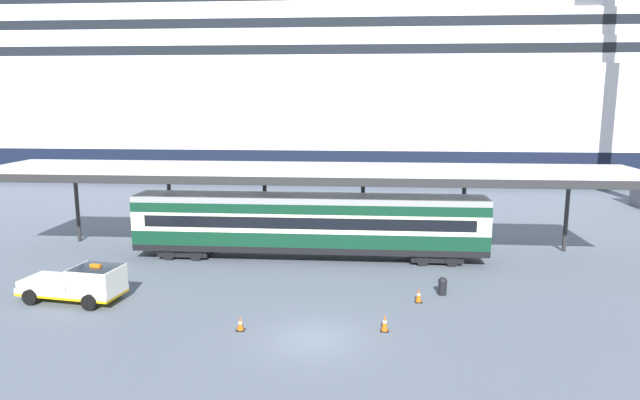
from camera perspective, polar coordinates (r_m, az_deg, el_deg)
name	(u,v)px	position (r m, az deg, el deg)	size (l,w,h in m)	color
ground_plane	(314,339)	(24.89, -0.62, -13.86)	(400.00, 400.00, 0.00)	slate
cruise_ship	(267,73)	(79.23, -5.43, 12.63)	(121.65, 26.19, 39.44)	black
platform_canopy	(310,171)	(35.76, -1.06, 2.93)	(40.72, 5.95, 5.86)	silver
train_carriage	(309,223)	(35.91, -1.11, -2.38)	(22.26, 2.81, 4.11)	black
service_truck	(81,283)	(31.18, -23.07, -7.71)	(5.44, 2.82, 2.02)	silver
traffic_cone_near	(419,295)	(29.25, 9.96, -9.50)	(0.36, 0.36, 0.73)	black
traffic_cone_mid	(240,324)	(25.81, -8.07, -12.30)	(0.36, 0.36, 0.64)	black
traffic_cone_far	(385,323)	(25.62, 6.57, -12.26)	(0.36, 0.36, 0.79)	black
quay_bollard	(443,285)	(30.50, 12.30, -8.43)	(0.48, 0.48, 0.96)	black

